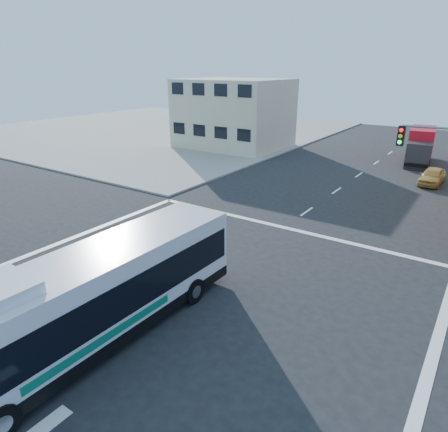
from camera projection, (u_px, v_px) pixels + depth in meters
The scene contains 6 objects.
ground at pixel (187, 296), 17.43m from camera, with size 120.00×120.00×0.00m, color black.
sidewalk_nw at pixel (155, 129), 62.91m from camera, with size 50.00×50.00×0.15m, color gray.
building_west at pixel (234, 114), 48.17m from camera, with size 12.06×10.06×8.00m.
transit_bus at pixel (90, 298), 13.88m from camera, with size 3.01×12.75×3.76m.
box_truck at pixel (420, 147), 40.88m from camera, with size 3.06×7.84×3.44m.
parked_car at pixel (432, 176), 33.66m from camera, with size 1.65×4.10×1.40m, color gold.
Camera 1 is at (9.81, -11.56, 9.41)m, focal length 32.00 mm.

